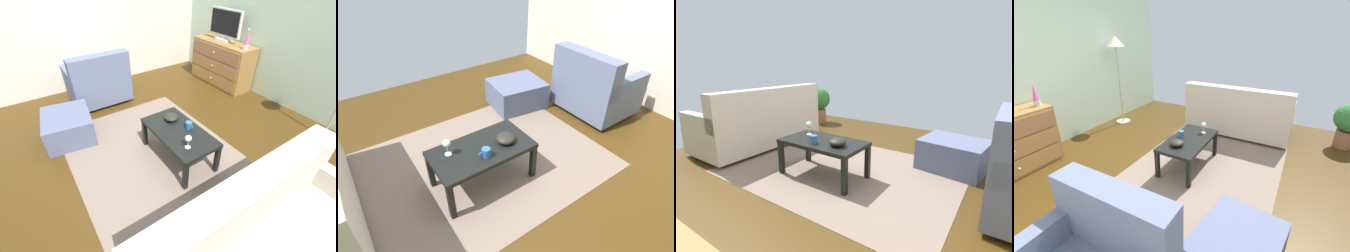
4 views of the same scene
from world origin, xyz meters
TOP-DOWN VIEW (x-y plane):
  - ground_plane at (0.00, 0.00)m, footprint 5.26×5.13m
  - wall_accent_rear at (0.00, 2.32)m, footprint 5.26×0.12m
  - wall_plain_left at (-2.39, 0.00)m, footprint 0.12×5.13m
  - area_rug at (0.20, -0.20)m, footprint 2.60×1.90m
  - dresser at (-1.02, 2.01)m, footprint 1.24×0.49m
  - tv at (-1.08, 2.04)m, footprint 0.71×0.18m
  - lava_lamp at (-0.49, 1.97)m, footprint 0.09×0.09m
  - coffee_table at (0.29, 0.04)m, footprint 0.93×0.51m
  - wine_glass at (0.58, -0.05)m, footprint 0.07×0.07m
  - mug at (0.32, 0.16)m, footprint 0.11×0.08m
  - bowl_decorative at (0.06, 0.09)m, footprint 0.18×0.18m
  - armchair at (-1.61, -0.25)m, footprint 0.80×0.93m
  - ottoman at (-0.87, -0.97)m, footprint 0.78×0.69m

SIDE VIEW (x-z plane):
  - ground_plane at x=0.00m, z-range -0.05..0.00m
  - area_rug at x=0.20m, z-range 0.00..0.01m
  - ottoman at x=-0.87m, z-range 0.00..0.36m
  - armchair at x=-1.61m, z-range -0.09..0.79m
  - coffee_table at x=0.29m, z-range 0.15..0.56m
  - dresser at x=-1.02m, z-range 0.00..0.81m
  - bowl_decorative at x=0.06m, z-range 0.41..0.49m
  - mug at x=0.32m, z-range 0.41..0.50m
  - wine_glass at x=0.58m, z-range 0.45..0.61m
  - lava_lamp at x=-0.49m, z-range 0.79..1.12m
  - tv at x=-1.08m, z-range 0.82..1.36m
  - wall_accent_rear at x=0.00m, z-range 0.00..2.65m
  - wall_plain_left at x=-2.39m, z-range 0.00..2.65m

